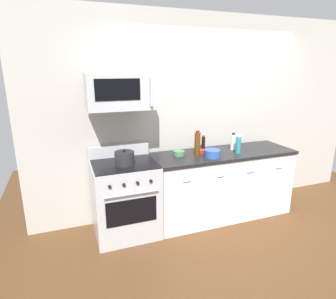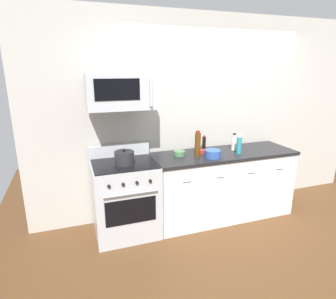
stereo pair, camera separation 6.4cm
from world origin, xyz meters
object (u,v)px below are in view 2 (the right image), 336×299
(range_oven, at_px, (125,198))
(bottle_vinegar_white, at_px, (234,142))
(microwave, at_px, (120,91))
(bowl_green_glaze, at_px, (179,153))
(bottle_wine_amber, at_px, (198,144))
(stockpot, at_px, (124,158))
(bottle_dish_soap, at_px, (239,145))
(bowl_blue_mixing, at_px, (213,154))
(bowl_red_small, at_px, (202,151))
(bottle_soy_sauce_dark, at_px, (204,143))

(range_oven, relative_size, bottle_vinegar_white, 4.60)
(microwave, distance_m, bowl_green_glaze, 1.08)
(bottle_wine_amber, bearing_deg, stockpot, -178.79)
(microwave, xyz_separation_m, bottle_vinegar_white, (1.53, 0.01, -0.72))
(bottle_dish_soap, height_order, stockpot, bottle_dish_soap)
(microwave, distance_m, bowl_blue_mixing, 1.36)
(bottle_wine_amber, relative_size, bowl_blue_mixing, 1.60)
(microwave, distance_m, bowl_red_small, 1.33)
(range_oven, relative_size, bowl_blue_mixing, 5.23)
(bowl_blue_mixing, distance_m, bowl_red_small, 0.23)
(microwave, bearing_deg, bottle_dish_soap, -6.09)
(range_oven, relative_size, microwave, 1.44)
(bottle_wine_amber, bearing_deg, bottle_vinegar_white, 8.88)
(range_oven, bearing_deg, bottle_wine_amber, -2.04)
(bottle_vinegar_white, xyz_separation_m, bowl_green_glaze, (-0.80, 0.01, -0.08))
(bottle_vinegar_white, height_order, bowl_green_glaze, bottle_vinegar_white)
(bottle_wine_amber, relative_size, bowl_red_small, 3.02)
(bowl_red_small, xyz_separation_m, stockpot, (-1.05, -0.12, 0.06))
(range_oven, distance_m, microwave, 1.28)
(microwave, bearing_deg, bottle_wine_amber, -4.77)
(bottle_vinegar_white, bearing_deg, bottle_wine_amber, -171.12)
(bottle_dish_soap, distance_m, bowl_blue_mixing, 0.41)
(microwave, height_order, stockpot, microwave)
(bowl_red_small, bearing_deg, bottle_soy_sauce_dark, 54.06)
(bottle_dish_soap, relative_size, bowl_green_glaze, 1.67)
(bowl_green_glaze, bearing_deg, bowl_red_small, 0.68)
(bottle_dish_soap, bearing_deg, bottle_soy_sauce_dark, 138.68)
(microwave, xyz_separation_m, bowl_red_small, (1.05, 0.02, -0.81))
(bottle_vinegar_white, height_order, stockpot, bottle_vinegar_white)
(microwave, distance_m, bottle_wine_amber, 1.16)
(bottle_soy_sauce_dark, bearing_deg, bottle_dish_soap, -41.32)
(bowl_blue_mixing, bearing_deg, bottle_dish_soap, 5.39)
(bottle_wine_amber, height_order, bottle_vinegar_white, bottle_wine_amber)
(bottle_vinegar_white, distance_m, bowl_green_glaze, 0.80)
(bottle_soy_sauce_dark, distance_m, bowl_blue_mixing, 0.35)
(bottle_dish_soap, bearing_deg, bottle_wine_amber, 171.69)
(bottle_dish_soap, distance_m, bowl_red_small, 0.49)
(bowl_green_glaze, bearing_deg, bottle_dish_soap, -13.26)
(range_oven, distance_m, bottle_vinegar_white, 1.63)
(bottle_wine_amber, distance_m, bowl_red_small, 0.20)
(bottle_wine_amber, relative_size, stockpot, 1.44)
(bowl_green_glaze, height_order, bowl_red_small, bowl_green_glaze)
(bottle_soy_sauce_dark, bearing_deg, range_oven, -170.32)
(bowl_blue_mixing, height_order, stockpot, stockpot)
(range_oven, relative_size, bottle_wine_amber, 3.26)
(range_oven, relative_size, stockpot, 4.71)
(bowl_blue_mixing, bearing_deg, bottle_soy_sauce_dark, 81.83)
(bottle_wine_amber, distance_m, bowl_green_glaze, 0.26)
(bottle_wine_amber, relative_size, bottle_soy_sauce_dark, 1.64)
(bottle_wine_amber, height_order, bowl_red_small, bottle_wine_amber)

